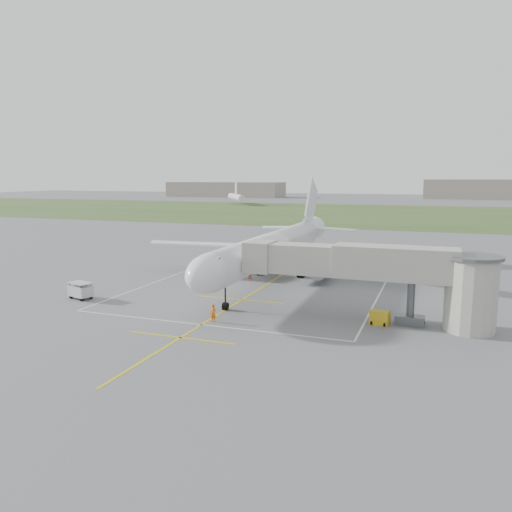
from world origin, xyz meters
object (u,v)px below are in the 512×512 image
(jet_bridge, at_px, (386,273))
(airliner, at_px, (272,248))
(ramp_worker_nose, at_px, (213,313))
(baggage_cart, at_px, (81,290))
(gpu_unit, at_px, (380,318))
(ramp_worker_wing, at_px, (250,272))

(jet_bridge, bearing_deg, airliner, 137.81)
(jet_bridge, relative_size, ramp_worker_nose, 14.00)
(jet_bridge, relative_size, baggage_cart, 7.71)
(jet_bridge, xyz_separation_m, baggage_cart, (-32.77, -2.21, -3.79))
(airliner, relative_size, ramp_worker_nose, 27.97)
(gpu_unit, bearing_deg, ramp_worker_wing, 149.33)
(gpu_unit, height_order, ramp_worker_wing, ramp_worker_wing)
(airliner, bearing_deg, baggage_cart, -136.01)
(airliner, distance_m, ramp_worker_wing, 4.86)
(baggage_cart, distance_m, ramp_worker_wing, 21.87)
(baggage_cart, xyz_separation_m, ramp_worker_nose, (17.68, -3.10, -0.12))
(ramp_worker_nose, height_order, ramp_worker_wing, ramp_worker_wing)
(jet_bridge, relative_size, ramp_worker_wing, 13.15)
(jet_bridge, bearing_deg, gpu_unit, -115.25)
(airliner, xyz_separation_m, gpu_unit, (15.38, -14.98, -3.76))
(ramp_worker_wing, bearing_deg, gpu_unit, 156.99)
(airliner, relative_size, gpu_unit, 24.97)
(gpu_unit, height_order, ramp_worker_nose, ramp_worker_nose)
(airliner, distance_m, ramp_worker_nose, 19.89)
(ramp_worker_nose, bearing_deg, gpu_unit, 22.74)
(jet_bridge, distance_m, baggage_cart, 33.06)
(baggage_cart, bearing_deg, jet_bridge, 21.11)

